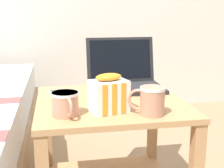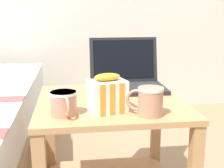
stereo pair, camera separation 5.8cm
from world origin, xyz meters
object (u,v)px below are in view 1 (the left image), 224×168
object	(u,v)px
mug_front_right	(151,100)
cell_phone	(61,94)
laptop	(124,78)
snack_bag	(109,94)
mug_front_left	(65,103)

from	to	relation	value
mug_front_right	cell_phone	distance (m)	0.46
laptop	snack_bag	xyz separation A→B (m)	(-0.13, -0.34, 0.02)
mug_front_right	snack_bag	world-z (taller)	snack_bag
mug_front_right	snack_bag	bearing A→B (deg)	155.88
laptop	cell_phone	xyz separation A→B (m)	(-0.30, -0.07, -0.04)
laptop	mug_front_right	bearing A→B (deg)	-88.78
laptop	mug_front_left	distance (m)	0.46
snack_bag	cell_phone	world-z (taller)	snack_bag
laptop	mug_front_left	size ratio (longest dim) A/B	2.54
laptop	snack_bag	size ratio (longest dim) A/B	2.24
mug_front_right	cell_phone	bearing A→B (deg)	133.04
snack_bag	mug_front_right	bearing A→B (deg)	-24.12
mug_front_right	cell_phone	world-z (taller)	mug_front_right
mug_front_right	cell_phone	size ratio (longest dim) A/B	0.83
laptop	mug_front_left	bearing A→B (deg)	-129.27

